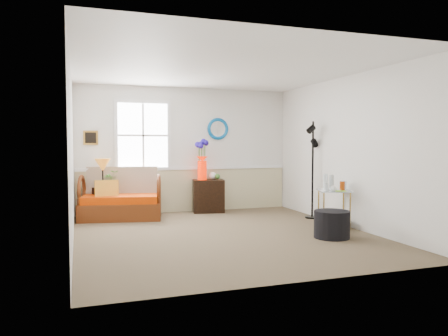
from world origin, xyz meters
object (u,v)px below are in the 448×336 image
object	(u,v)px
loveseat	(121,193)
lamp_stand	(104,203)
ottoman	(332,224)
side_table	(334,209)
cabinet	(208,196)
floor_lamp	(313,170)

from	to	relation	value
loveseat	lamp_stand	world-z (taller)	loveseat
loveseat	ottoman	xyz separation A→B (m)	(2.89, -2.75, -0.28)
loveseat	ottoman	bearing A→B (deg)	-32.41
loveseat	ottoman	world-z (taller)	loveseat
lamp_stand	ottoman	xyz separation A→B (m)	(3.19, -2.93, -0.09)
loveseat	side_table	world-z (taller)	loveseat
lamp_stand	cabinet	distance (m)	2.11
floor_lamp	cabinet	bearing A→B (deg)	131.04
cabinet	side_table	bearing A→B (deg)	-46.73
ottoman	lamp_stand	bearing A→B (deg)	137.47
lamp_stand	side_table	bearing A→B (deg)	-31.76
lamp_stand	floor_lamp	distance (m)	4.06
ottoman	loveseat	bearing A→B (deg)	136.45
cabinet	ottoman	size ratio (longest dim) A/B	1.26
cabinet	floor_lamp	bearing A→B (deg)	-28.71
lamp_stand	floor_lamp	world-z (taller)	floor_lamp
lamp_stand	cabinet	bearing A→B (deg)	1.66
side_table	floor_lamp	world-z (taller)	floor_lamp
side_table	ottoman	bearing A→B (deg)	-124.69
side_table	loveseat	bearing A→B (deg)	148.15
side_table	ottoman	world-z (taller)	side_table
lamp_stand	cabinet	world-z (taller)	cabinet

